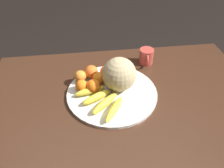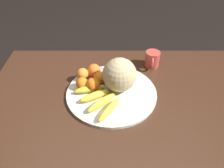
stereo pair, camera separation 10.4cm
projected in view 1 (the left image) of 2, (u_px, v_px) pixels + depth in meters
name	position (u px, v px, depth m)	size (l,w,h in m)	color
kitchen_table	(124.00, 111.00, 1.13)	(1.37, 0.89, 0.72)	#3D2316
fruit_bowl	(112.00, 93.00, 1.08)	(0.45, 0.45, 0.01)	silver
melon	(119.00, 74.00, 1.05)	(0.17, 0.17, 0.17)	tan
banana_bunch	(101.00, 100.00, 1.01)	(0.23, 0.25, 0.04)	brown
orange_front_left	(80.00, 76.00, 1.12)	(0.06, 0.06, 0.06)	orange
orange_front_right	(99.00, 78.00, 1.11)	(0.06, 0.06, 0.06)	orange
orange_mid_center	(106.00, 72.00, 1.15)	(0.07, 0.07, 0.07)	orange
orange_back_left	(82.00, 86.00, 1.06)	(0.06, 0.06, 0.06)	orange
orange_back_right	(93.00, 86.00, 1.06)	(0.07, 0.07, 0.07)	orange
orange_top_small	(91.00, 72.00, 1.14)	(0.07, 0.07, 0.07)	orange
produce_tag	(104.00, 88.00, 1.10)	(0.10, 0.06, 0.00)	white
ceramic_mug	(146.00, 57.00, 1.26)	(0.08, 0.12, 0.09)	#B74238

